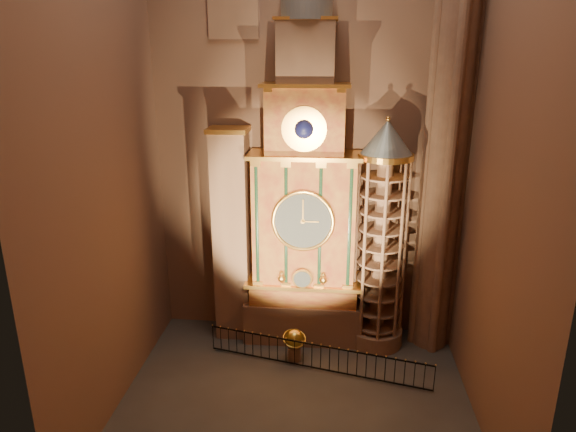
# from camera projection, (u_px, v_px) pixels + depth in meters

# --- Properties ---
(floor) EXTENTS (14.00, 14.00, 0.00)m
(floor) POSITION_uv_depth(u_px,v_px,m) (295.00, 400.00, 20.65)
(floor) COLOR #383330
(floor) RESTS_ON ground
(wall_back) EXTENTS (22.00, 0.00, 22.00)m
(wall_back) POSITION_uv_depth(u_px,v_px,m) (307.00, 107.00, 22.97)
(wall_back) COLOR brown
(wall_back) RESTS_ON floor
(wall_left) EXTENTS (0.00, 22.00, 22.00)m
(wall_left) POSITION_uv_depth(u_px,v_px,m) (97.00, 123.00, 17.89)
(wall_left) COLOR brown
(wall_left) RESTS_ON floor
(wall_right) EXTENTS (0.00, 22.00, 22.00)m
(wall_right) POSITION_uv_depth(u_px,v_px,m) (511.00, 129.00, 16.67)
(wall_right) COLOR brown
(wall_right) RESTS_ON floor
(astronomical_clock) EXTENTS (5.60, 2.41, 16.70)m
(astronomical_clock) POSITION_uv_depth(u_px,v_px,m) (304.00, 206.00, 23.31)
(astronomical_clock) COLOR #8C634C
(astronomical_clock) RESTS_ON floor
(portrait_tower) EXTENTS (1.80, 1.60, 10.20)m
(portrait_tower) POSITION_uv_depth(u_px,v_px,m) (232.00, 235.00, 24.09)
(portrait_tower) COLOR #8C634C
(portrait_tower) RESTS_ON floor
(stair_turret) EXTENTS (2.50, 2.50, 10.80)m
(stair_turret) POSITION_uv_depth(u_px,v_px,m) (381.00, 240.00, 23.19)
(stair_turret) COLOR #8C634C
(stair_turret) RESTS_ON floor
(gothic_pier) EXTENTS (2.04, 2.04, 22.00)m
(gothic_pier) POSITION_uv_depth(u_px,v_px,m) (451.00, 111.00, 21.49)
(gothic_pier) COLOR #8C634C
(gothic_pier) RESTS_ON floor
(celestial_globe) EXTENTS (1.34, 1.31, 1.53)m
(celestial_globe) POSITION_uv_depth(u_px,v_px,m) (294.00, 342.00, 23.09)
(celestial_globe) COLOR #8C634C
(celestial_globe) RESTS_ON floor
(iron_railing) EXTENTS (9.74, 2.36, 1.22)m
(iron_railing) POSITION_uv_depth(u_px,v_px,m) (316.00, 357.00, 22.41)
(iron_railing) COLOR black
(iron_railing) RESTS_ON floor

